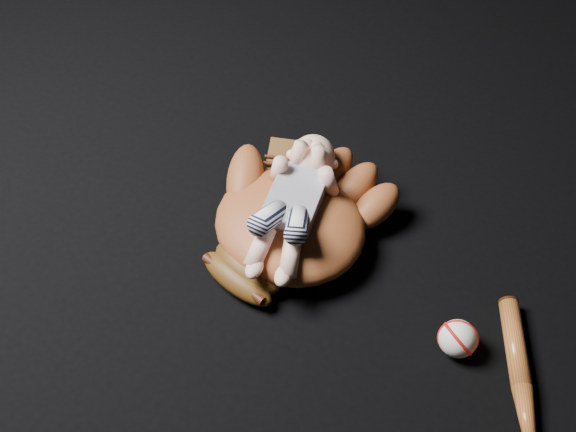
{
  "coord_description": "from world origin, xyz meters",
  "views": [
    {
      "loc": [
        0.28,
        -0.78,
        1.14
      ],
      "look_at": [
        -0.16,
        0.03,
        0.07
      ],
      "focal_mm": 45.0,
      "sensor_mm": 36.0,
      "label": 1
    }
  ],
  "objects_px": {
    "baseball_glove": "(290,220)",
    "baseball": "(458,339)",
    "newborn_baby": "(291,205)",
    "baseball_bat": "(524,399)"
  },
  "relations": [
    {
      "from": "baseball_glove",
      "to": "baseball",
      "type": "distance_m",
      "value": 0.39
    },
    {
      "from": "newborn_baby",
      "to": "baseball",
      "type": "bearing_deg",
      "value": -21.63
    },
    {
      "from": "baseball_glove",
      "to": "baseball_bat",
      "type": "height_order",
      "value": "baseball_glove"
    },
    {
      "from": "newborn_baby",
      "to": "baseball_bat",
      "type": "xyz_separation_m",
      "value": [
        0.51,
        -0.12,
        -0.1
      ]
    },
    {
      "from": "newborn_baby",
      "to": "baseball_bat",
      "type": "relative_size",
      "value": 0.88
    },
    {
      "from": "newborn_baby",
      "to": "baseball",
      "type": "xyz_separation_m",
      "value": [
        0.37,
        -0.07,
        -0.09
      ]
    },
    {
      "from": "baseball_glove",
      "to": "baseball_bat",
      "type": "relative_size",
      "value": 1.11
    },
    {
      "from": "baseball_bat",
      "to": "baseball",
      "type": "distance_m",
      "value": 0.15
    },
    {
      "from": "baseball_glove",
      "to": "newborn_baby",
      "type": "xyz_separation_m",
      "value": [
        0.01,
        -0.01,
        0.05
      ]
    },
    {
      "from": "baseball_bat",
      "to": "baseball",
      "type": "xyz_separation_m",
      "value": [
        -0.14,
        0.05,
        0.02
      ]
    }
  ]
}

